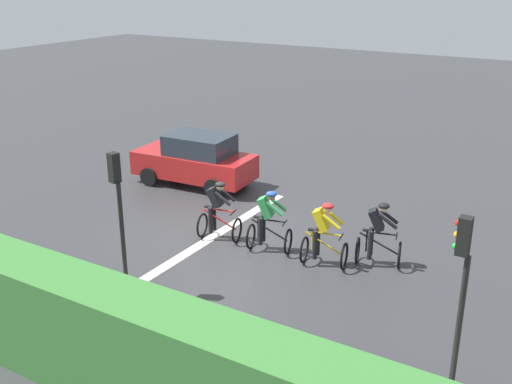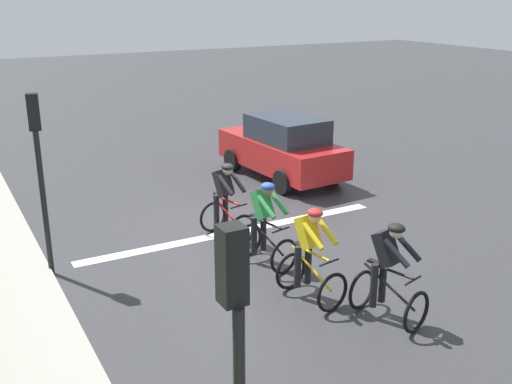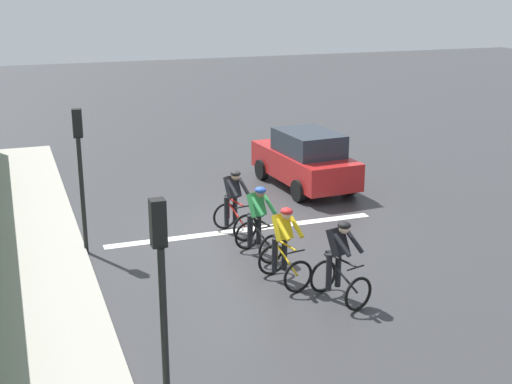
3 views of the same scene
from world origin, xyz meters
The scene contains 9 objects.
ground_plane centered at (0.00, 0.00, 0.00)m, with size 80.00×80.00×0.00m, color #333335.
road_marking_stop_line centered at (0.00, -0.05, 0.00)m, with size 7.00×0.30×0.01m, color silver.
cyclist_lead centered at (-0.43, 4.39, 0.80)m, with size 0.94×1.22×1.66m.
cyclist_second centered at (0.26, 3.24, 0.80)m, with size 0.85×1.18×1.66m.
cyclist_mid centered at (0.25, 1.67, 0.80)m, with size 0.89×1.20×1.66m.
cyclist_fourth centered at (0.32, 0.15, 0.80)m, with size 0.87×1.19×1.66m.
car_red centered at (-3.00, -3.04, 0.87)m, with size 2.10×4.21×1.76m.
traffic_light_near_crossing centered at (3.90, 0.07, 2.22)m, with size 0.23×0.31×3.34m.
traffic_light_far_junction centered at (3.65, 7.20, 2.22)m, with size 0.20×0.31×3.34m.
Camera 2 is at (5.51, 10.92, 5.00)m, focal length 42.60 mm.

